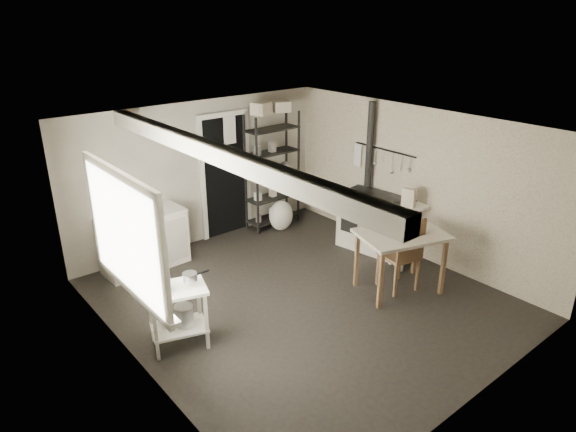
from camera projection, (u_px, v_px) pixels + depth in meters
floor at (302, 299)px, 6.85m from camera, size 5.00×5.00×0.00m
ceiling at (304, 128)px, 5.98m from camera, size 5.00×5.00×0.00m
wall_back at (200, 173)px, 8.20m from camera, size 4.50×0.02×2.30m
wall_front at (485, 301)px, 4.63m from camera, size 4.50×0.02×2.30m
wall_left at (133, 275)px, 5.09m from camera, size 0.02×5.00×2.30m
wall_right at (415, 183)px, 7.74m from camera, size 0.02×5.00×2.30m
window at (123, 235)px, 5.12m from camera, size 0.12×1.76×1.28m
doorway at (226, 177)px, 8.50m from camera, size 0.96×0.10×2.08m
ceiling_beam at (217, 154)px, 5.31m from camera, size 0.18×5.00×0.18m
wallpaper_panel at (415, 183)px, 7.74m from camera, size 0.01×5.00×2.30m
utensil_rail at (384, 150)px, 7.99m from camera, size 0.06×1.20×0.44m
prep_table at (178, 315)px, 5.77m from camera, size 0.76×0.65×0.74m
stockpot at (158, 276)px, 5.49m from camera, size 0.31×0.31×0.27m
saucepan at (190, 277)px, 5.66m from camera, size 0.17×0.17×0.09m
bucket at (184, 315)px, 5.79m from camera, size 0.29×0.29×0.24m
base_cabinets at (144, 239)px, 7.52m from camera, size 1.31×0.59×0.85m
mixing_bowl at (147, 209)px, 7.29m from camera, size 0.33×0.33×0.07m
counter_cup at (121, 213)px, 7.11m from camera, size 0.16×0.16×0.09m
shelf_rack at (272, 174)px, 8.84m from camera, size 0.95×0.38×2.00m
shelf_jar at (258, 154)px, 8.50m from camera, size 0.09×0.09×0.17m
storage_box_a at (261, 114)px, 8.29m from camera, size 0.36×0.34×0.20m
storage_box_b at (281, 112)px, 8.53m from camera, size 0.35×0.34×0.17m
stove at (376, 223)px, 8.13m from camera, size 0.82×1.22×0.88m
stovepipe at (370, 145)px, 8.11m from camera, size 0.11×0.11×1.35m
side_ledge at (406, 235)px, 7.74m from camera, size 0.62×0.41×0.88m
oats_box at (409, 198)px, 7.52m from camera, size 0.16×0.21×0.28m
work_table at (399, 265)px, 6.94m from camera, size 1.30×1.09×0.85m
table_cup at (418, 235)px, 6.81m from camera, size 0.12×0.12×0.09m
chair at (399, 256)px, 6.95m from camera, size 0.53×0.54×1.07m
flour_sack at (281, 217)px, 8.90m from camera, size 0.55×0.52×0.53m
floor_crock at (400, 266)px, 7.57m from camera, size 0.15×0.15×0.14m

